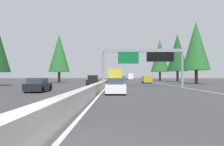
{
  "coord_description": "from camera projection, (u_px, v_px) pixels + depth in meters",
  "views": [
    {
      "loc": [
        -5.63,
        -1.68,
        1.64
      ],
      "look_at": [
        56.55,
        -0.75,
        2.47
      ],
      "focal_mm": 39.79,
      "sensor_mm": 36.0,
      "label": 1
    }
  ],
  "objects": [
    {
      "name": "ground_plane",
      "position": [
        109.0,
        82.0,
        65.62
      ],
      "size": [
        320.0,
        320.0,
        0.0
      ],
      "primitive_type": "plane",
      "color": "#38383A"
    },
    {
      "name": "median_barrier",
      "position": [
        110.0,
        80.0,
        85.63
      ],
      "size": [
        180.0,
        0.56,
        0.9
      ],
      "primitive_type": "cube",
      "color": "#ADAAA3",
      "rests_on": "ground"
    },
    {
      "name": "shoulder_stripe_right",
      "position": [
        148.0,
        82.0,
        75.45
      ],
      "size": [
        160.0,
        0.16,
        0.01
      ],
      "primitive_type": "cube",
      "color": "silver",
      "rests_on": "ground"
    },
    {
      "name": "shoulder_stripe_median",
      "position": [
        111.0,
        82.0,
        75.61
      ],
      "size": [
        160.0,
        0.16,
        0.01
      ],
      "primitive_type": "cube",
      "color": "silver",
      "rests_on": "ground"
    },
    {
      "name": "sign_gantry_overhead",
      "position": [
        144.0,
        57.0,
        38.53
      ],
      "size": [
        0.5,
        12.68,
        5.91
      ],
      "color": "gray",
      "rests_on": "ground"
    },
    {
      "name": "sedan_far_right",
      "position": [
        116.0,
        87.0,
        23.05
      ],
      "size": [
        4.4,
        1.8,
        1.47
      ],
      "color": "white",
      "rests_on": "ground"
    },
    {
      "name": "box_truck_mid_center",
      "position": [
        115.0,
        76.0,
        46.67
      ],
      "size": [
        8.5,
        2.4,
        2.95
      ],
      "color": "gold",
      "rests_on": "ground"
    },
    {
      "name": "minivan_distant_a",
      "position": [
        147.0,
        79.0,
        58.41
      ],
      "size": [
        5.0,
        1.95,
        1.69
      ],
      "color": "#AD931E",
      "rests_on": "ground"
    },
    {
      "name": "pickup_near_center",
      "position": [
        124.0,
        78.0,
        107.06
      ],
      "size": [
        5.6,
        2.0,
        1.86
      ],
      "color": "#2D6B38",
      "rests_on": "ground"
    },
    {
      "name": "sedan_mid_left",
      "position": [
        116.0,
        80.0,
        68.26
      ],
      "size": [
        4.4,
        1.8,
        1.47
      ],
      "color": "red",
      "rests_on": "ground"
    },
    {
      "name": "sedan_mid_right",
      "position": [
        116.0,
        79.0,
        93.85
      ],
      "size": [
        4.4,
        1.8,
        1.47
      ],
      "color": "red",
      "rests_on": "ground"
    },
    {
      "name": "bus_far_center",
      "position": [
        130.0,
        76.0,
        124.95
      ],
      "size": [
        11.5,
        2.55,
        3.1
      ],
      "color": "white",
      "rests_on": "ground"
    },
    {
      "name": "oncoming_near",
      "position": [
        93.0,
        80.0,
        48.23
      ],
      "size": [
        5.6,
        2.0,
        1.86
      ],
      "rotation": [
        0.0,
        0.0,
        3.14
      ],
      "color": "black",
      "rests_on": "ground"
    },
    {
      "name": "oncoming_far",
      "position": [
        38.0,
        85.0,
        25.92
      ],
      "size": [
        4.4,
        1.8,
        1.47
      ],
      "rotation": [
        0.0,
        0.0,
        3.14
      ],
      "color": "black",
      "rests_on": "ground"
    },
    {
      "name": "conifer_right_near",
      "position": [
        196.0,
        46.0,
        54.41
      ],
      "size": [
        6.05,
        6.05,
        13.74
      ],
      "color": "#4C3823",
      "rests_on": "ground"
    },
    {
      "name": "conifer_right_mid",
      "position": [
        177.0,
        53.0,
        76.47
      ],
      "size": [
        6.48,
        6.48,
        14.72
      ],
      "color": "#4C3823",
      "rests_on": "ground"
    },
    {
      "name": "conifer_right_far",
      "position": [
        160.0,
        56.0,
        89.45
      ],
      "size": [
        6.55,
        6.55,
        14.88
      ],
      "color": "#4C3823",
      "rests_on": "ground"
    },
    {
      "name": "conifer_left_mid",
      "position": [
        59.0,
        53.0,
        66.03
      ],
      "size": [
        5.63,
        5.63,
        12.8
      ],
      "color": "#4C3823",
      "rests_on": "ground"
    }
  ]
}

